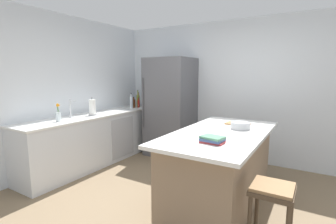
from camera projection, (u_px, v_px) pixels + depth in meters
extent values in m
plane|color=#7A664C|center=(179.00, 212.00, 2.92)|extent=(7.20, 7.20, 0.00)
cube|color=silver|center=(238.00, 91.00, 4.63)|extent=(6.00, 0.10, 2.60)
cube|color=silver|center=(47.00, 94.00, 3.99)|extent=(0.10, 6.00, 2.60)
cube|color=silver|center=(97.00, 139.00, 4.52)|extent=(0.61, 2.83, 0.88)
cube|color=white|center=(96.00, 115.00, 4.45)|extent=(0.64, 2.86, 0.03)
cube|color=#B2B5BA|center=(123.00, 137.00, 4.66)|extent=(0.01, 0.60, 0.74)
cube|color=#8E755B|center=(220.00, 169.00, 3.10)|extent=(0.84, 1.80, 0.88)
cube|color=white|center=(221.00, 133.00, 3.03)|extent=(1.00, 2.00, 0.04)
cube|color=#56565B|center=(170.00, 107.00, 4.94)|extent=(0.86, 0.75, 1.93)
cylinder|color=#4C4C51|center=(143.00, 103.00, 4.79)|extent=(0.02, 0.02, 0.96)
cylinder|color=#473828|center=(257.00, 211.00, 2.42)|extent=(0.04, 0.04, 0.58)
cylinder|color=#473828|center=(291.00, 220.00, 2.26)|extent=(0.04, 0.04, 0.58)
cube|color=#473828|center=(273.00, 191.00, 2.17)|extent=(0.36, 0.36, 0.04)
cube|color=olive|center=(273.00, 187.00, 2.16)|extent=(0.34, 0.34, 0.03)
cylinder|color=silver|center=(71.00, 117.00, 4.07)|extent=(0.05, 0.05, 0.02)
cylinder|color=silver|center=(70.00, 108.00, 4.05)|extent=(0.02, 0.02, 0.28)
cylinder|color=silver|center=(72.00, 101.00, 4.00)|extent=(0.14, 0.02, 0.02)
cylinder|color=silver|center=(58.00, 117.00, 3.74)|extent=(0.08, 0.08, 0.14)
cylinder|color=#4C7F3D|center=(58.00, 111.00, 3.73)|extent=(0.01, 0.03, 0.20)
sphere|color=orange|center=(57.00, 105.00, 3.72)|extent=(0.04, 0.04, 0.04)
cylinder|color=#4C7F3D|center=(58.00, 112.00, 3.72)|extent=(0.01, 0.01, 0.19)
sphere|color=orange|center=(57.00, 106.00, 3.70)|extent=(0.04, 0.04, 0.04)
cylinder|color=#4C7F3D|center=(59.00, 112.00, 3.72)|extent=(0.01, 0.04, 0.19)
sphere|color=orange|center=(58.00, 105.00, 3.70)|extent=(0.04, 0.04, 0.04)
cylinder|color=gray|center=(93.00, 115.00, 4.33)|extent=(0.14, 0.14, 0.01)
cylinder|color=white|center=(92.00, 107.00, 4.31)|extent=(0.11, 0.11, 0.26)
cylinder|color=gray|center=(92.00, 98.00, 4.28)|extent=(0.02, 0.02, 0.04)
cylinder|color=#994C23|center=(139.00, 101.00, 5.56)|extent=(0.05, 0.05, 0.23)
cylinder|color=#994C23|center=(138.00, 94.00, 5.54)|extent=(0.02, 0.02, 0.07)
cylinder|color=black|center=(138.00, 93.00, 5.53)|extent=(0.03, 0.03, 0.01)
cylinder|color=olive|center=(138.00, 101.00, 5.44)|extent=(0.06, 0.06, 0.26)
cylinder|color=olive|center=(138.00, 93.00, 5.41)|extent=(0.02, 0.02, 0.10)
cylinder|color=black|center=(138.00, 90.00, 5.41)|extent=(0.02, 0.02, 0.01)
cylinder|color=red|center=(139.00, 104.00, 5.35)|extent=(0.05, 0.05, 0.15)
cylinder|color=red|center=(139.00, 99.00, 5.33)|extent=(0.02, 0.02, 0.05)
cylinder|color=black|center=(138.00, 98.00, 5.33)|extent=(0.02, 0.02, 0.01)
cylinder|color=#5B3319|center=(134.00, 104.00, 5.30)|extent=(0.07, 0.07, 0.18)
cylinder|color=#5B3319|center=(134.00, 98.00, 5.28)|extent=(0.03, 0.03, 0.04)
cylinder|color=black|center=(134.00, 97.00, 5.28)|extent=(0.03, 0.03, 0.01)
cylinder|color=silver|center=(131.00, 102.00, 5.19)|extent=(0.06, 0.06, 0.24)
cylinder|color=silver|center=(131.00, 95.00, 5.17)|extent=(0.03, 0.03, 0.06)
cylinder|color=black|center=(131.00, 93.00, 5.17)|extent=(0.03, 0.03, 0.01)
cube|color=#A83338|center=(212.00, 142.00, 2.54)|extent=(0.23, 0.16, 0.02)
cube|color=#334770|center=(212.00, 140.00, 2.53)|extent=(0.23, 0.20, 0.03)
cube|color=#4C7F60|center=(213.00, 137.00, 2.53)|extent=(0.25, 0.21, 0.02)
cylinder|color=#B2B5BA|center=(240.00, 126.00, 3.17)|extent=(0.24, 0.24, 0.09)
cube|color=#9E7042|center=(238.00, 124.00, 3.47)|extent=(0.32, 0.22, 0.02)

